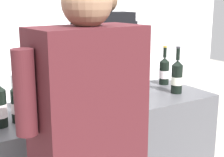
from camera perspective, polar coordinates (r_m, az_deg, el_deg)
wine_bottle_0 at (r=2.25m, az=-2.93°, el=-0.59°), size 0.09×0.09×0.33m
wine_bottle_1 at (r=2.30m, az=0.12°, el=-0.27°), size 0.08×0.08×0.31m
wine_bottle_2 at (r=1.89m, az=-16.09°, el=-4.04°), size 0.08×0.08×0.32m
wine_bottle_3 at (r=2.32m, az=5.45°, el=-0.07°), size 0.08×0.08×0.33m
wine_bottle_5 at (r=2.00m, az=-5.89°, el=-2.10°), size 0.07×0.07×0.34m
wine_bottle_6 at (r=2.42m, az=11.25°, el=0.33°), size 0.08×0.08×0.34m
wine_bottle_8 at (r=2.67m, az=9.09°, el=1.32°), size 0.08×0.08×0.31m
wine_bottle_9 at (r=2.07m, az=-0.07°, el=-1.90°), size 0.08×0.08×0.32m
wine_bottle_11 at (r=2.15m, az=4.63°, el=-1.17°), size 0.08×0.08×0.35m
wine_glass at (r=2.17m, az=1.62°, el=-0.71°), size 0.08×0.08×0.20m
ice_bucket at (r=2.13m, az=-14.22°, el=-1.90°), size 0.23×0.23×0.22m
person_server at (r=2.89m, az=-1.12°, el=-1.75°), size 0.61×0.29×1.67m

